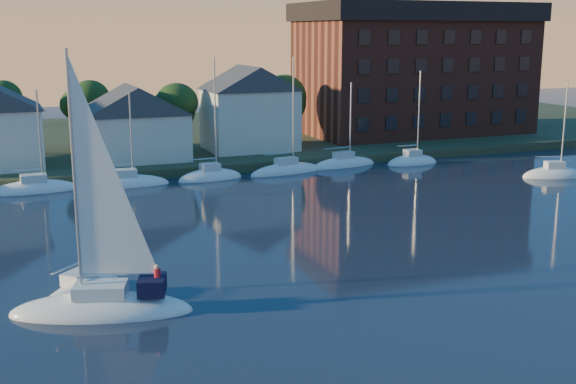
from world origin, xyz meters
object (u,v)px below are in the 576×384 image
hero_sailboat (104,302)px  drifting_sailboat_right (554,176)px  condo_block (414,68)px  clubhouse_centre (133,122)px  drifting_sailboat_left (81,297)px  clubhouse_east (249,107)px

hero_sailboat → drifting_sailboat_right: hero_sailboat is taller
condo_block → drifting_sailboat_right: condo_block is taller
clubhouse_centre → condo_block: 41.05m
drifting_sailboat_left → clubhouse_centre: bearing=31.8°
clubhouse_centre → hero_sailboat: bearing=-102.6°
hero_sailboat → drifting_sailboat_right: bearing=-139.8°
clubhouse_east → hero_sailboat: (-23.20, -43.09, -5.38)m
clubhouse_centre → condo_block: size_ratio=0.37×
clubhouse_centre → drifting_sailboat_left: bearing=-104.7°
clubhouse_centre → hero_sailboat: (-9.20, -41.09, -4.52)m
clubhouse_east → drifting_sailboat_left: 47.51m
hero_sailboat → drifting_sailboat_left: (-0.92, 2.58, -0.52)m
drifting_sailboat_right → clubhouse_east: bearing=155.3°
drifting_sailboat_left → drifting_sailboat_right: drifting_sailboat_right is taller
clubhouse_centre → condo_block: bearing=11.2°
clubhouse_east → drifting_sailboat_right: clubhouse_east is taller
drifting_sailboat_left → clubhouse_east: bearing=15.8°
clubhouse_centre → clubhouse_east: bearing=8.1°
drifting_sailboat_left → drifting_sailboat_right: 52.27m
clubhouse_centre → drifting_sailboat_right: (39.15, -21.06, -5.04)m
clubhouse_east → condo_block: (26.00, 5.95, 3.79)m
clubhouse_centre → condo_block: (40.00, 7.95, 4.66)m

